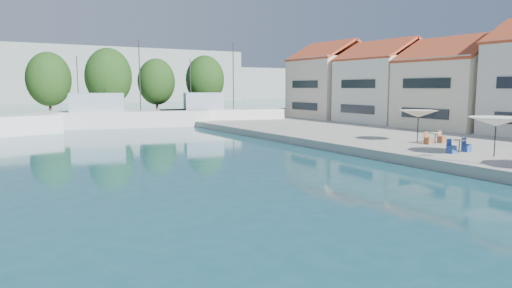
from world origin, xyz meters
TOP-DOWN VIEW (x-y plane):
  - quay_right at (22.00, 30.00)m, footprint 32.00×92.00m
  - quay_far at (-8.00, 67.00)m, footprint 90.00×16.00m
  - hill_east at (40.00, 180.00)m, footprint 140.00×40.00m
  - building_04 at (24.00, 33.00)m, footprint 9.00×8.80m
  - building_05 at (24.00, 42.00)m, footprint 8.40×8.80m
  - building_06 at (24.00, 51.00)m, footprint 9.00×8.80m
  - trawler_03 at (-1.49, 57.31)m, footprint 19.40×8.79m
  - trawler_04 at (9.88, 55.20)m, footprint 15.27×7.69m
  - tree_05 at (-6.94, 71.56)m, footprint 5.72×5.72m
  - tree_06 at (-0.00, 68.17)m, footprint 6.10×6.10m
  - tree_07 at (7.51, 70.90)m, footprint 5.43×5.43m
  - tree_08 at (14.40, 68.92)m, footprint 5.80×5.80m
  - umbrella_white at (9.74, 20.16)m, footprint 3.00×3.00m
  - umbrella_cream at (11.60, 26.97)m, footprint 2.71×2.71m
  - cafe_table_02 at (9.50, 22.18)m, footprint 1.82×0.70m
  - cafe_table_03 at (12.01, 25.82)m, footprint 1.82×0.70m

SIDE VIEW (x-z plane):
  - quay_right at x=22.00m, z-range 0.00..0.60m
  - quay_far at x=-8.00m, z-range 0.00..0.60m
  - cafe_table_02 at x=9.50m, z-range 0.51..1.27m
  - cafe_table_03 at x=12.01m, z-range 0.51..1.27m
  - trawler_03 at x=-1.49m, z-range -4.03..6.17m
  - trawler_04 at x=9.88m, z-range -4.03..6.17m
  - umbrella_white at x=9.74m, z-range 1.46..3.67m
  - umbrella_cream at x=11.60m, z-range 1.47..3.73m
  - building_04 at x=24.00m, z-range 0.42..9.62m
  - tree_07 at x=7.51m, z-range 1.22..9.25m
  - building_05 at x=24.00m, z-range 0.41..10.11m
  - tree_05 at x=-6.94m, z-range 1.25..9.72m
  - building_06 at x=24.00m, z-range 0.40..10.60m
  - tree_08 at x=14.40m, z-range 1.26..9.84m
  - tree_06 at x=0.00m, z-range 1.30..10.33m
  - hill_east at x=40.00m, z-range 0.00..12.00m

